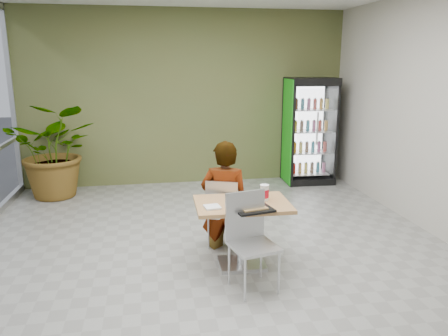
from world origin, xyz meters
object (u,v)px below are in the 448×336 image
Objects in this scene: chair_far at (223,208)px; seated_woman at (225,207)px; chair_near at (249,233)px; dining_table at (242,221)px; soda_cup at (265,193)px; beverage_fridge at (310,131)px; potted_plant at (56,150)px; cafeteria_tray at (253,209)px.

seated_woman reaches higher than chair_far.
seated_woman is at bearing 80.82° from chair_near.
dining_table is 5.92× the size of soda_cup.
chair_near is 5.54× the size of soda_cup.
seated_woman is 3.49m from beverage_fridge.
potted_plant is at bearing 111.68° from chair_near.
chair_far is 0.89× the size of chair_near.
potted_plant is at bearing 132.12° from soda_cup.
beverage_fridge is at bearing 61.72° from soda_cup.
chair_near reaches higher than dining_table.
cafeteria_tray reaches higher than dining_table.
seated_woman reaches higher than cafeteria_tray.
soda_cup is (0.28, 0.48, 0.26)m from chair_near.
chair_near is 4.28m from beverage_fridge.
potted_plant is (-2.40, 2.60, 0.29)m from chair_far.
chair_near reaches higher than chair_far.
beverage_fridge is at bearing 2.20° from potted_plant.
cafeteria_tray is (0.05, -0.28, 0.22)m from dining_table.
chair_far is at bearing 103.98° from dining_table.
chair_near reaches higher than cafeteria_tray.
cafeteria_tray is 4.27m from potted_plant.
soda_cup is 4.16m from potted_plant.
chair_far is at bearing -124.62° from beverage_fridge.
cafeteria_tray is 0.25× the size of potted_plant.
chair_near is at bearing -115.56° from cafeteria_tray.
soda_cup reaches higher than cafeteria_tray.
chair_near is (-0.02, -0.44, 0.04)m from dining_table.
dining_table is at bearing 73.58° from chair_near.
chair_far reaches higher than cafeteria_tray.
chair_near is 4.36m from potted_plant.
seated_woman is at bearing -124.58° from beverage_fridge.
cafeteria_tray is 0.20× the size of beverage_fridge.
potted_plant reaches higher than chair_near.
potted_plant reaches higher than cafeteria_tray.
dining_table is at bearing -171.68° from soda_cup.
soda_cup reaches higher than dining_table.
potted_plant is (-2.43, 2.57, 0.28)m from seated_woman.
dining_table is 0.56m from seated_woman.
seated_woman is at bearing 99.96° from dining_table.
seated_woman is (-0.10, 0.55, -0.01)m from dining_table.
soda_cup is at bearing -47.88° from potted_plant.
seated_woman reaches higher than chair_near.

